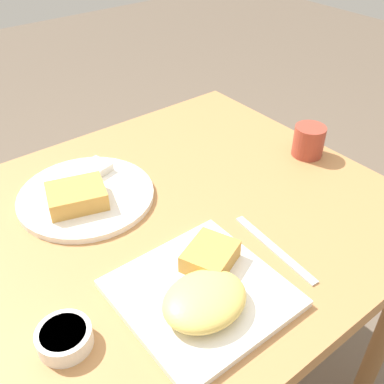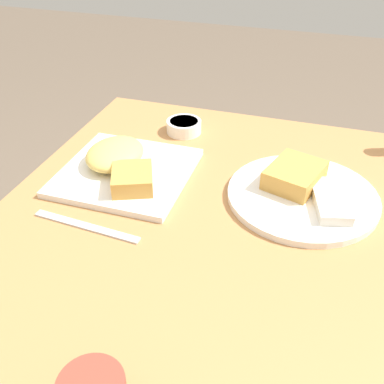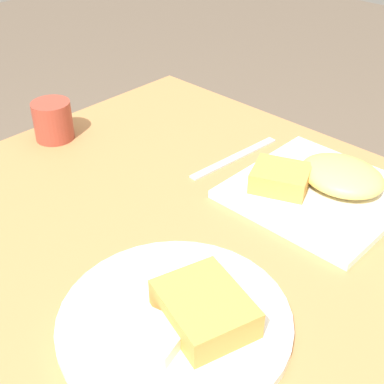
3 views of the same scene
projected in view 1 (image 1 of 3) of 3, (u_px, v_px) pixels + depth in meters
The scene contains 6 objects.
dining_table at pixel (175, 242), 1.02m from camera, with size 0.95×0.83×0.73m.
plate_square_near at pixel (204, 290), 0.76m from camera, with size 0.27×0.27×0.06m.
plate_oval_far at pixel (84, 194), 0.99m from camera, with size 0.30×0.30×0.05m.
sauce_ramekin at pixel (64, 337), 0.69m from camera, with size 0.09×0.09×0.03m.
butter_knife at pixel (274, 248), 0.87m from camera, with size 0.03×0.22×0.00m.
coffee_mug at pixel (309, 141), 1.12m from camera, with size 0.08×0.08×0.08m.
Camera 1 is at (-0.43, -0.61, 1.34)m, focal length 42.00 mm.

